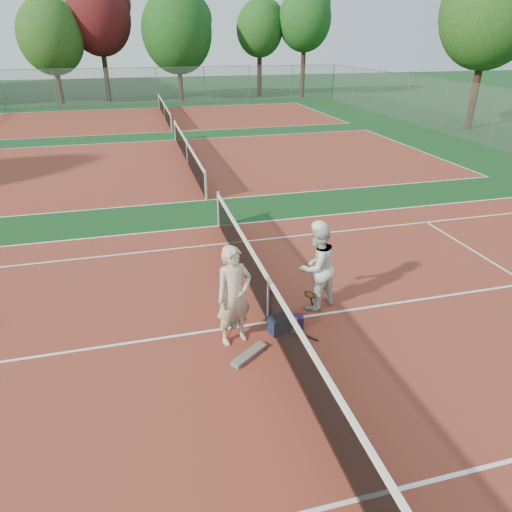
% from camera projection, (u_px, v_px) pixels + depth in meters
% --- Properties ---
extents(ground, '(130.00, 130.00, 0.00)m').
position_uv_depth(ground, '(268.00, 322.00, 9.36)').
color(ground, '#0F3816').
rests_on(ground, ground).
extents(court_main, '(23.77, 10.97, 0.01)m').
position_uv_depth(court_main, '(268.00, 322.00, 9.36)').
color(court_main, maroon).
rests_on(court_main, ground).
extents(court_far_a, '(23.77, 10.97, 0.01)m').
position_uv_depth(court_far_a, '(188.00, 163.00, 21.13)').
color(court_far_a, maroon).
rests_on(court_far_a, ground).
extents(court_far_b, '(23.77, 10.97, 0.01)m').
position_uv_depth(court_far_b, '(165.00, 118.00, 32.89)').
color(court_far_b, maroon).
rests_on(court_far_b, ground).
extents(net_main, '(0.10, 10.98, 1.02)m').
position_uv_depth(net_main, '(269.00, 301.00, 9.14)').
color(net_main, black).
rests_on(net_main, ground).
extents(net_far_a, '(0.10, 10.98, 1.02)m').
position_uv_depth(net_far_a, '(187.00, 152.00, 20.91)').
color(net_far_a, black).
rests_on(net_far_a, ground).
extents(net_far_b, '(0.10, 10.98, 1.02)m').
position_uv_depth(net_far_b, '(164.00, 111.00, 32.67)').
color(net_far_b, black).
rests_on(net_far_b, ground).
extents(fence_back, '(32.00, 0.06, 3.00)m').
position_uv_depth(fence_back, '(157.00, 87.00, 38.34)').
color(fence_back, slate).
rests_on(fence_back, ground).
extents(player_a, '(0.83, 0.67, 1.98)m').
position_uv_depth(player_a, '(234.00, 296.00, 8.40)').
color(player_a, beige).
rests_on(player_a, ground).
extents(player_b, '(1.14, 1.02, 1.91)m').
position_uv_depth(player_b, '(317.00, 267.00, 9.52)').
color(player_b, silver).
rests_on(player_b, ground).
extents(racket_red, '(0.42, 0.37, 0.52)m').
position_uv_depth(racket_red, '(236.00, 328.00, 8.74)').
color(racket_red, maroon).
rests_on(racket_red, ground).
extents(racket_black_held, '(0.43, 0.44, 0.53)m').
position_uv_depth(racket_black_held, '(309.00, 301.00, 9.63)').
color(racket_black_held, black).
rests_on(racket_black_held, ground).
extents(racket_spare, '(0.60, 0.63, 0.08)m').
position_uv_depth(racket_spare, '(297.00, 332.00, 8.98)').
color(racket_spare, black).
rests_on(racket_spare, ground).
extents(sports_bag_navy, '(0.48, 0.38, 0.34)m').
position_uv_depth(sports_bag_navy, '(280.00, 324.00, 9.00)').
color(sports_bag_navy, black).
rests_on(sports_bag_navy, ground).
extents(sports_bag_purple, '(0.36, 0.29, 0.26)m').
position_uv_depth(sports_bag_purple, '(295.00, 321.00, 9.16)').
color(sports_bag_purple, '#26102B').
rests_on(sports_bag_purple, ground).
extents(net_cover_canvas, '(0.77, 0.63, 0.09)m').
position_uv_depth(net_cover_canvas, '(249.00, 355.00, 8.34)').
color(net_cover_canvas, '#605C57').
rests_on(net_cover_canvas, ground).
extents(water_bottle, '(0.09, 0.09, 0.30)m').
position_uv_depth(water_bottle, '(295.00, 325.00, 9.00)').
color(water_bottle, silver).
rests_on(water_bottle, ground).
extents(tree_back_1, '(5.24, 5.24, 8.32)m').
position_uv_depth(tree_back_1, '(51.00, 37.00, 37.51)').
color(tree_back_1, '#382314').
rests_on(tree_back_1, ground).
extents(tree_back_maroon, '(5.37, 5.37, 9.84)m').
position_uv_depth(tree_back_maroon, '(99.00, 18.00, 38.86)').
color(tree_back_maroon, '#382314').
rests_on(tree_back_maroon, ground).
extents(tree_back_3, '(6.08, 6.08, 9.18)m').
position_uv_depth(tree_back_3, '(177.00, 32.00, 39.70)').
color(tree_back_3, '#382314').
rests_on(tree_back_3, ground).
extents(tree_back_4, '(4.33, 4.33, 8.45)m').
position_uv_depth(tree_back_4, '(260.00, 29.00, 42.25)').
color(tree_back_4, '#382314').
rests_on(tree_back_4, ground).
extents(tree_back_5, '(4.82, 4.82, 9.49)m').
position_uv_depth(tree_back_5, '(305.00, 20.00, 41.56)').
color(tree_back_5, '#382314').
rests_on(tree_back_5, ground).
extents(tree_right_1, '(5.64, 5.64, 9.90)m').
position_uv_depth(tree_right_1, '(491.00, 11.00, 26.18)').
color(tree_right_1, '#382314').
rests_on(tree_right_1, ground).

